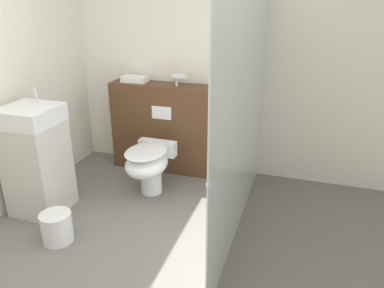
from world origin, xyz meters
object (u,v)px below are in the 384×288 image
Objects in this scene: toilet at (149,164)px; hair_drier at (180,77)px; sink_vanity at (37,160)px; waste_bin at (57,227)px.

hair_drier is at bearing 77.13° from toilet.
sink_vanity is at bearing -146.20° from toilet.
waste_bin is (0.43, -0.38, -0.38)m from sink_vanity.
sink_vanity is 6.68× the size of hair_drier.
sink_vanity is at bearing 138.57° from waste_bin.
hair_drier is at bearing 49.65° from sink_vanity.
hair_drier reaches higher than waste_bin.
toilet is 2.33× the size of waste_bin.
toilet is at bearing -102.87° from hair_drier.
hair_drier is (0.97, 1.14, 0.58)m from sink_vanity.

